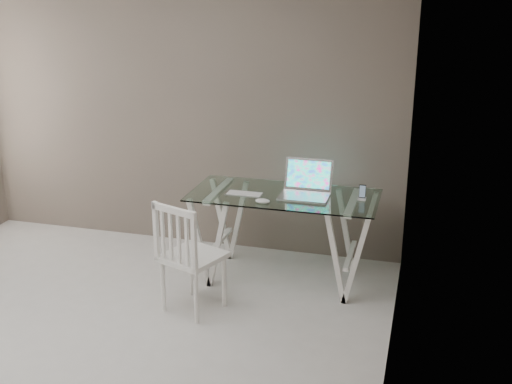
# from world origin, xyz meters

# --- Properties ---
(room) EXTENTS (4.50, 4.52, 2.71)m
(room) POSITION_xyz_m (-0.06, 0.02, 1.72)
(room) COLOR beige
(room) RESTS_ON ground
(desk) EXTENTS (1.50, 0.70, 0.75)m
(desk) POSITION_xyz_m (1.07, 1.67, 0.38)
(desk) COLOR silver
(desk) RESTS_ON ground
(chair) EXTENTS (0.51, 0.51, 0.88)m
(chair) POSITION_xyz_m (0.51, 0.93, 0.48)
(chair) COLOR white
(chair) RESTS_ON ground
(laptop) EXTENTS (0.39, 0.36, 0.26)m
(laptop) POSITION_xyz_m (1.23, 1.72, 0.81)
(laptop) COLOR silver
(laptop) RESTS_ON desk
(keyboard) EXTENTS (0.30, 0.13, 0.01)m
(keyboard) POSITION_xyz_m (0.76, 1.59, 0.75)
(keyboard) COLOR silver
(keyboard) RESTS_ON desk
(mouse) EXTENTS (0.12, 0.07, 0.04)m
(mouse) POSITION_xyz_m (0.95, 1.42, 0.76)
(mouse) COLOR silver
(mouse) RESTS_ON desk
(phone_dock) EXTENTS (0.06, 0.06, 0.12)m
(phone_dock) POSITION_xyz_m (1.68, 1.71, 0.78)
(phone_dock) COLOR white
(phone_dock) RESTS_ON desk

